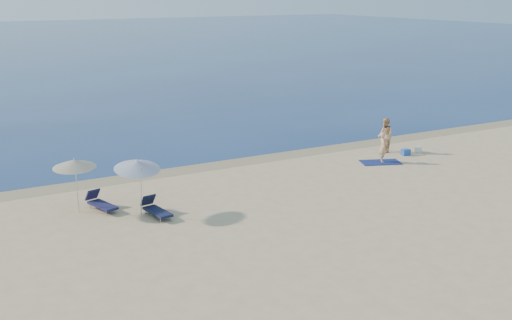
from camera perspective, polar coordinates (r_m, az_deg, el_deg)
The scene contains 11 objects.
sea at distance 109.92m, azimuth -20.97°, elevation 9.57°, with size 240.00×160.00×0.01m, color #0D2252.
wet_sand_strip at distance 33.42m, azimuth 1.46°, elevation 0.29°, with size 240.00×1.60×0.00m, color #847254.
person_left at distance 32.83m, azimuth 11.22°, elevation 1.12°, with size 0.56×0.37×1.55m, color tan.
person_right at distance 34.85m, azimuth 11.42°, elevation 2.17°, with size 0.90×0.70×1.86m, color tan.
beach_towel at distance 32.91m, azimuth 11.01°, elevation -0.20°, with size 1.96×1.09×0.03m, color #0F194E.
white_bag at distance 35.43m, azimuth 14.22°, elevation 0.90°, with size 0.32×0.28×0.28m, color silver.
blue_cooler at distance 34.63m, azimuth 13.16°, elevation 0.68°, with size 0.44×0.31×0.31m, color #1E4AA4.
umbrella_near at distance 24.80m, azimuth -10.53°, elevation -0.45°, with size 1.85×1.87×2.32m.
umbrella_far at distance 25.67m, azimuth -15.85°, elevation -0.31°, with size 2.18×2.19×2.22m.
lounger_left at distance 26.12m, azimuth -13.62°, elevation -3.76°, with size 0.95×1.74×0.73m.
lounger_right at distance 24.99m, azimuth -8.89°, elevation -4.37°, with size 0.77×1.71×0.73m.
Camera 1 is at (-16.64, -8.32, 8.46)m, focal length 45.00 mm.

